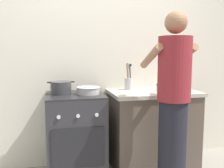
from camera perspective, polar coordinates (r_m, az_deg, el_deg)
back_wall at (r=3.06m, az=1.06°, el=5.59°), size 3.20×0.10×2.50m
countertop at (r=2.97m, az=9.42°, el=-10.18°), size 1.00×0.60×0.90m
stove_range at (r=2.76m, az=-8.41°, el=-11.59°), size 0.60×0.62×0.90m
pot at (r=2.67m, az=-11.68°, el=-0.86°), size 0.28×0.22×0.13m
mixing_bowl at (r=2.63m, az=-5.51°, el=-1.40°), size 0.26×0.26×0.08m
utensil_crock at (r=2.93m, az=3.87°, el=0.50°), size 0.10×0.10×0.32m
spice_bottle at (r=2.85m, az=10.56°, el=-0.83°), size 0.04×0.04×0.09m
oil_bottle at (r=2.87m, az=14.54°, el=0.11°), size 0.06×0.06×0.22m
person at (r=2.34m, az=13.91°, el=-4.69°), size 0.41×0.50×1.70m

